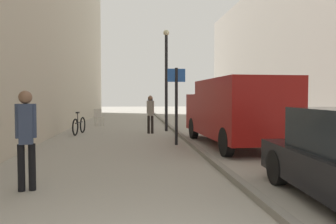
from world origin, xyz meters
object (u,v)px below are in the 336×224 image
at_px(pedestrian_far_crossing, 150,106).
at_px(lamp_post, 166,73).
at_px(street_sign_post, 176,99).
at_px(bicycle_leaning, 79,125).
at_px(delivery_van, 234,110).
at_px(cafe_chair_near_window, 98,116).
at_px(pedestrian_mid_block, 150,112).
at_px(pedestrian_main_foreground, 26,133).

xyz_separation_m(pedestrian_far_crossing, lamp_post, (0.38, -7.24, 1.73)).
xyz_separation_m(street_sign_post, bicycle_leaning, (-3.79, 3.57, -1.16)).
relative_size(pedestrian_far_crossing, delivery_van, 0.30).
height_order(pedestrian_far_crossing, cafe_chair_near_window, pedestrian_far_crossing).
height_order(pedestrian_mid_block, delivery_van, delivery_van).
distance_m(lamp_post, bicycle_leaning, 4.64).
height_order(pedestrian_main_foreground, delivery_van, delivery_van).
bearing_deg(street_sign_post, cafe_chair_near_window, -66.55).
xyz_separation_m(pedestrian_far_crossing, delivery_van, (2.17, -12.05, 0.20)).
distance_m(delivery_van, street_sign_post, 1.97).
relative_size(pedestrian_mid_block, cafe_chair_near_window, 1.78).
bearing_deg(pedestrian_main_foreground, pedestrian_far_crossing, 67.08).
height_order(lamp_post, cafe_chair_near_window, lamp_post).
height_order(delivery_van, lamp_post, lamp_post).
relative_size(pedestrian_far_crossing, cafe_chair_near_window, 1.83).
relative_size(delivery_van, cafe_chair_near_window, 6.02).
height_order(pedestrian_mid_block, bicycle_leaning, pedestrian_mid_block).
distance_m(pedestrian_far_crossing, lamp_post, 7.45).
xyz_separation_m(pedestrian_mid_block, street_sign_post, (0.69, -3.55, 0.58)).
relative_size(pedestrian_far_crossing, bicycle_leaning, 0.98).
xyz_separation_m(pedestrian_far_crossing, bicycle_leaning, (-3.52, -8.12, -0.61)).
height_order(pedestrian_mid_block, lamp_post, lamp_post).
bearing_deg(pedestrian_main_foreground, lamp_post, 57.75).
bearing_deg(pedestrian_far_crossing, cafe_chair_near_window, 63.85).
distance_m(pedestrian_far_crossing, cafe_chair_near_window, 5.00).
relative_size(street_sign_post, lamp_post, 0.55).
bearing_deg(pedestrian_far_crossing, delivery_van, 112.96).
relative_size(pedestrian_main_foreground, delivery_van, 0.31).
xyz_separation_m(pedestrian_mid_block, cafe_chair_near_window, (-2.71, 4.27, -0.42)).
relative_size(street_sign_post, bicycle_leaning, 1.48).
height_order(pedestrian_far_crossing, bicycle_leaning, pedestrian_far_crossing).
bearing_deg(bicycle_leaning, pedestrian_mid_block, 7.57).
height_order(delivery_van, street_sign_post, street_sign_post).
distance_m(street_sign_post, lamp_post, 4.62).
bearing_deg(pedestrian_main_foreground, bicycle_leaning, 80.55).
relative_size(lamp_post, cafe_chair_near_window, 5.06).
xyz_separation_m(pedestrian_main_foreground, delivery_van, (5.19, 4.78, 0.19)).
bearing_deg(street_sign_post, bicycle_leaning, -43.32).
height_order(pedestrian_mid_block, pedestrian_far_crossing, pedestrian_far_crossing).
relative_size(pedestrian_mid_block, street_sign_post, 0.64).
distance_m(pedestrian_far_crossing, bicycle_leaning, 8.88).
distance_m(pedestrian_main_foreground, delivery_van, 7.06).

